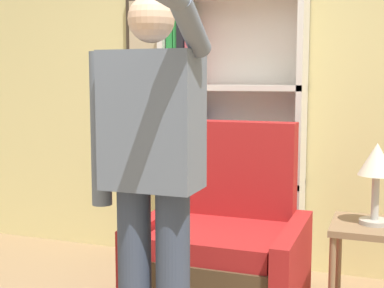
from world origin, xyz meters
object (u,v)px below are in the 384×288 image
(armchair, at_px, (224,253))
(bookcase, at_px, (216,136))
(side_table, at_px, (373,242))
(table_lamp, at_px, (377,166))
(person_standing, at_px, (151,172))

(armchair, bearing_deg, bookcase, 111.58)
(side_table, height_order, table_lamp, table_lamp)
(bookcase, bearing_deg, table_lamp, -31.20)
(bookcase, relative_size, table_lamp, 4.47)
(bookcase, distance_m, side_table, 1.40)
(bookcase, distance_m, person_standing, 1.65)
(bookcase, distance_m, armchair, 1.00)
(table_lamp, bearing_deg, side_table, 63.43)
(person_standing, bearing_deg, side_table, 46.71)
(person_standing, relative_size, table_lamp, 3.89)
(armchair, distance_m, table_lamp, 1.02)
(side_table, distance_m, table_lamp, 0.42)
(table_lamp, bearing_deg, person_standing, -133.29)
(person_standing, xyz_separation_m, side_table, (0.90, 0.96, -0.49))
(person_standing, relative_size, side_table, 2.88)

